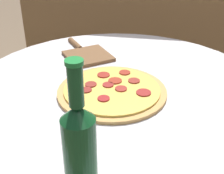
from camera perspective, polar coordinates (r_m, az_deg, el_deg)
The scene contains 5 objects.
table at distance 1.07m, azimuth 1.15°, elevation -9.12°, with size 0.95×0.95×0.75m.
fence_panel at distance 1.78m, azimuth 5.84°, elevation 14.74°, with size 1.44×0.04×1.54m.
pizza at distance 0.92m, azimuth 0.02°, elevation -0.64°, with size 0.32×0.32×0.02m.
beer_bottle at distance 0.59m, azimuth -6.01°, elevation -9.82°, with size 0.07×0.07×0.26m.
pizza_paddle at distance 1.17m, azimuth -4.80°, elevation 6.03°, with size 0.23×0.26×0.02m.
Camera 1 is at (0.12, -0.83, 1.22)m, focal length 50.00 mm.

